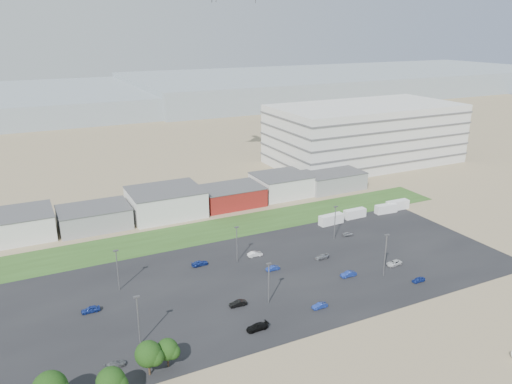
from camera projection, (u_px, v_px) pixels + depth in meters
ground at (298, 323)px, 99.91m from camera, size 700.00×700.00×0.00m
parking_lot at (273, 275)px, 119.02m from camera, size 120.00×50.00×0.01m
grass_strip at (206, 232)px, 144.12m from camera, size 160.00×16.00×0.02m
hills_backdrop at (132, 98)px, 383.15m from camera, size 700.00×200.00×9.00m
building_row at (131, 208)px, 151.85m from camera, size 170.00×20.00×8.00m
parking_garage at (365, 134)px, 214.66m from camera, size 80.00×40.00×25.00m
box_trailer_a at (331, 219)px, 149.40m from camera, size 7.95×2.92×2.93m
box_trailer_b at (355, 213)px, 154.42m from camera, size 7.27×2.34×2.72m
box_trailer_c at (386, 209)px, 158.49m from camera, size 7.44×2.76×2.74m
box_trailer_d at (397, 205)px, 161.46m from camera, size 7.87×2.63×2.93m
tree_mid at (111, 384)px, 77.29m from camera, size 4.91×4.91×7.37m
tree_right at (148, 356)px, 83.90m from camera, size 4.84×4.84×7.26m
tree_near at (167, 351)px, 86.10m from camera, size 4.09×4.09×6.14m
lightpole_front_l at (138, 321)px, 91.64m from camera, size 1.18×0.49×10.07m
lightpole_front_m at (269, 283)px, 105.63m from camera, size 1.11×0.46×9.41m
lightpole_front_r at (385, 255)px, 117.08m from camera, size 1.25×0.52×10.62m
lightpole_back_l at (118, 270)px, 110.87m from camera, size 1.15×0.48×9.75m
lightpole_back_m at (237, 244)px, 124.29m from camera, size 1.12×0.47×9.50m
lightpole_back_r at (335, 223)px, 137.58m from camera, size 1.15×0.48×9.75m
parked_car_0 at (394, 263)px, 123.87m from camera, size 4.32×2.29×1.16m
parked_car_1 at (348, 274)px, 118.12m from camera, size 3.99×1.52×1.30m
parked_car_2 at (418, 280)px, 115.70m from camera, size 3.31×1.36×1.12m
parked_car_3 at (257, 327)px, 97.37m from camera, size 4.49×1.89×1.29m
parked_car_4 at (238, 303)px, 105.65m from camera, size 3.80×1.48×1.23m
parked_car_5 at (91, 309)px, 103.39m from camera, size 3.82×1.55×1.30m
parked_car_6 at (200, 263)px, 123.61m from camera, size 4.37×2.08×1.23m
parked_car_7 at (273, 268)px, 121.19m from camera, size 3.47×1.34×1.13m
parked_car_8 at (348, 234)px, 141.12m from camera, size 3.32×1.61×1.09m
parked_car_10 at (115, 365)px, 86.68m from camera, size 3.94×1.99×1.10m
parked_car_11 at (255, 254)px, 128.56m from camera, size 3.96×1.49×1.29m
parked_car_12 at (322, 257)px, 127.18m from camera, size 3.79×1.67×1.08m
parked_car_13 at (320, 306)px, 104.87m from camera, size 3.46×1.21×1.14m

